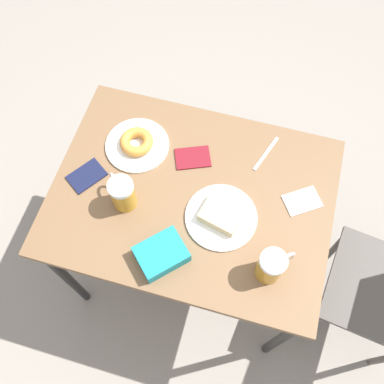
{
  "coord_description": "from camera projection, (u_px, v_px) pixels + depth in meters",
  "views": [
    {
      "loc": [
        0.62,
        0.17,
        2.13
      ],
      "look_at": [
        0.0,
        0.0,
        0.8
      ],
      "focal_mm": 40.0,
      "sensor_mm": 36.0,
      "label": 1
    }
  ],
  "objects": [
    {
      "name": "ground_plane",
      "position": [
        192.0,
        259.0,
        2.2
      ],
      "size": [
        8.0,
        8.0,
        0.0
      ],
      "primitive_type": "plane",
      "color": "gray"
    },
    {
      "name": "plate_with_cake",
      "position": [
        221.0,
        216.0,
        1.44
      ],
      "size": [
        0.25,
        0.25,
        0.05
      ],
      "color": "white",
      "rests_on": "table"
    },
    {
      "name": "beer_mug_center",
      "position": [
        271.0,
        266.0,
        1.32
      ],
      "size": [
        0.1,
        0.11,
        0.13
      ],
      "color": "#C68C23",
      "rests_on": "table"
    },
    {
      "name": "fork",
      "position": [
        266.0,
        154.0,
        1.57
      ],
      "size": [
        0.16,
        0.07,
        0.0
      ],
      "rotation": [
        0.0,
        0.0,
        1.23
      ],
      "color": "silver",
      "rests_on": "table"
    },
    {
      "name": "table",
      "position": [
        192.0,
        203.0,
        1.56
      ],
      "size": [
        0.73,
        0.98,
        0.78
      ],
      "color": "brown",
      "rests_on": "ground_plane"
    },
    {
      "name": "napkin_folded",
      "position": [
        302.0,
        201.0,
        1.48
      ],
      "size": [
        0.14,
        0.15,
        0.0
      ],
      "rotation": [
        0.0,
        0.0,
        2.17
      ],
      "color": "white",
      "rests_on": "table"
    },
    {
      "name": "plate_with_donut",
      "position": [
        137.0,
        143.0,
        1.57
      ],
      "size": [
        0.24,
        0.24,
        0.05
      ],
      "color": "white",
      "rests_on": "table"
    },
    {
      "name": "beer_mug_left",
      "position": [
        122.0,
        193.0,
        1.43
      ],
      "size": [
        0.1,
        0.11,
        0.13
      ],
      "color": "#C68C23",
      "rests_on": "table"
    },
    {
      "name": "passport_near_edge",
      "position": [
        87.0,
        176.0,
        1.52
      ],
      "size": [
        0.15,
        0.14,
        0.01
      ],
      "rotation": [
        0.0,
        0.0,
        4.11
      ],
      "color": "#141938",
      "rests_on": "table"
    },
    {
      "name": "passport_far_edge",
      "position": [
        193.0,
        158.0,
        1.56
      ],
      "size": [
        0.13,
        0.15,
        0.01
      ],
      "rotation": [
        0.0,
        0.0,
        3.54
      ],
      "color": "maroon",
      "rests_on": "table"
    },
    {
      "name": "blue_pouch",
      "position": [
        161.0,
        254.0,
        1.37
      ],
      "size": [
        0.19,
        0.19,
        0.05
      ],
      "rotation": [
        0.0,
        0.0,
        5.51
      ],
      "color": "teal",
      "rests_on": "table"
    }
  ]
}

